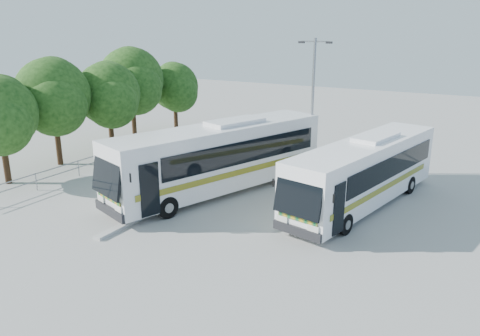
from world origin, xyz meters
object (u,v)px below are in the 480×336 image
Objects in this scene: coach_adjacent at (364,171)px; lamppost at (312,101)px; tree_far_c at (109,94)px; tree_far_b at (54,95)px; tree_far_e at (175,87)px; coach_main at (219,157)px; tree_far_d at (132,80)px.

lamppost reaches higher than coach_adjacent.
tree_far_c reaches higher than coach_adjacent.
tree_far_b is 1.17× the size of tree_far_e.
tree_far_c is 11.79m from coach_main.
tree_far_b is 1.07× the size of tree_far_c.
tree_far_c is 0.80× the size of lamppost.
tree_far_d reaches higher than coach_adjacent.
coach_main is (12.30, -6.95, -2.80)m from tree_far_d.
lamppost is (15.02, 6.34, -0.07)m from tree_far_b.
lamppost is (-4.35, 3.78, 2.69)m from coach_adjacent.
tree_far_b is 16.30m from lamppost.
lamppost is (3.01, 5.68, 2.47)m from coach_main.
tree_far_c reaches higher than tree_far_e.
tree_far_d reaches higher than tree_far_e.
tree_far_d is 1.24× the size of tree_far_e.
tree_far_d is at bearing 107.83° from tree_far_c.
tree_far_e is (0.68, 4.50, -0.93)m from tree_far_d.
tree_far_e is 0.73× the size of lamppost.
coach_main is (11.11, -3.25, -2.24)m from tree_far_c.
tree_far_b is 0.57× the size of coach_adjacent.
tree_far_b reaches higher than coach_adjacent.
tree_far_c is at bearing -72.17° from tree_far_d.
lamppost is at bearing 9.78° from tree_far_c.
tree_far_b is at bearing -102.91° from tree_far_c.
tree_far_d reaches higher than coach_main.
tree_far_d reaches higher than tree_far_c.
coach_adjacent is 6.36m from lamppost.
tree_far_e is at bearing 153.12° from lamppost.
coach_main is at bearing -154.02° from coach_adjacent.
tree_far_d is 20.52m from coach_adjacent.
tree_far_e is 16.42m from coach_main.
tree_far_e reaches higher than coach_adjacent.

